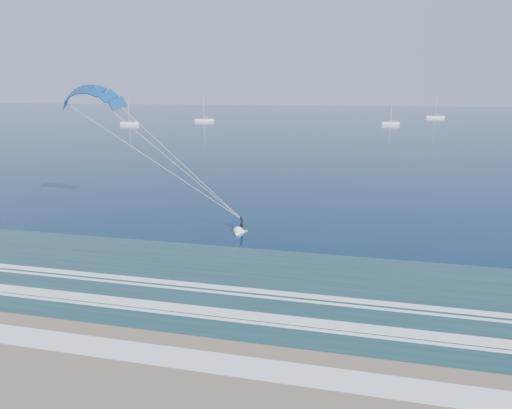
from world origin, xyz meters
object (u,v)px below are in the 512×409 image
object	(u,v)px
kitesurfer_rig	(165,155)
sailboat_2	(390,123)
sailboat_1	(204,120)
sailboat_0	(129,123)
sailboat_3	(435,117)

from	to	relation	value
kitesurfer_rig	sailboat_2	xyz separation A→B (m)	(32.41, 172.31, -7.85)
kitesurfer_rig	sailboat_1	bearing A→B (deg)	108.10
sailboat_0	sailboat_1	size ratio (longest dim) A/B	0.88
kitesurfer_rig	sailboat_3	bearing A→B (deg)	75.47
sailboat_2	sailboat_1	bearing A→B (deg)	178.91
sailboat_0	sailboat_3	distance (m)	164.13
sailboat_2	sailboat_3	world-z (taller)	sailboat_3
sailboat_1	sailboat_2	bearing A→B (deg)	-1.09
sailboat_0	sailboat_1	xyz separation A→B (m)	(25.31, 28.85, 0.01)
sailboat_0	sailboat_2	world-z (taller)	sailboat_0
kitesurfer_rig	sailboat_0	world-z (taller)	kitesurfer_rig
sailboat_1	sailboat_3	xyz separation A→B (m)	(116.09, 54.47, -0.00)
sailboat_0	sailboat_1	world-z (taller)	sailboat_1
sailboat_3	sailboat_1	bearing A→B (deg)	-154.86
sailboat_0	sailboat_3	xyz separation A→B (m)	(141.40, 83.33, 0.01)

